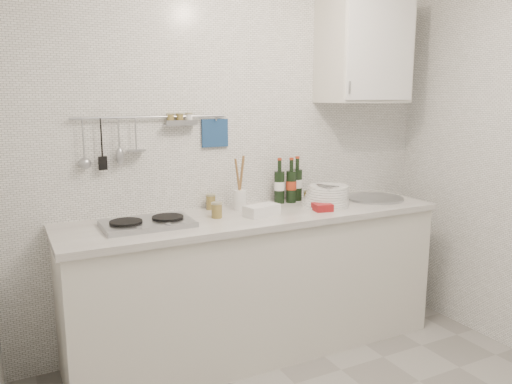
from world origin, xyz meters
TOP-DOWN VIEW (x-y plane):
  - back_wall at (0.00, 1.40)m, footprint 3.00×0.02m
  - counter at (0.01, 1.10)m, footprint 2.44×0.64m
  - wall_rail at (-0.60, 1.37)m, footprint 0.98×0.09m
  - wall_cabinet at (0.90, 1.22)m, footprint 0.60×0.38m
  - plate_stack_hob at (-0.65, 1.11)m, footprint 0.28×0.28m
  - plate_stack_sink at (0.53, 1.09)m, footprint 0.34×0.33m
  - wine_bottles at (0.36, 1.30)m, footprint 0.23×0.12m
  - butter_dish at (-0.00, 1.03)m, footprint 0.24×0.16m
  - strawberry_punnet at (0.41, 0.97)m, footprint 0.13×0.13m
  - utensil_crock at (-0.05, 1.24)m, footprint 0.09×0.09m
  - jar_a at (-0.22, 1.33)m, footprint 0.06×0.06m
  - jar_b at (0.48, 1.24)m, footprint 0.06×0.06m
  - jar_c at (0.45, 1.20)m, footprint 0.07×0.07m
  - jar_d at (-0.27, 1.10)m, footprint 0.07×0.07m

SIDE VIEW (x-z plane):
  - counter at x=0.01m, z-range -0.05..0.92m
  - plate_stack_hob at x=-0.65m, z-range 0.92..0.94m
  - strawberry_punnet at x=0.41m, z-range 0.92..0.97m
  - butter_dish at x=0.00m, z-range 0.92..0.99m
  - jar_b at x=0.48m, z-range 0.92..1.00m
  - jar_c at x=0.45m, z-range 0.92..1.01m
  - jar_d at x=-0.27m, z-range 0.92..1.02m
  - jar_a at x=-0.22m, z-range 0.92..1.02m
  - plate_stack_sink at x=0.53m, z-range 0.91..1.05m
  - utensil_crock at x=-0.05m, z-range 0.83..1.18m
  - wine_bottles at x=0.36m, z-range 0.92..1.23m
  - back_wall at x=0.00m, z-range 0.00..2.50m
  - wall_rail at x=-0.60m, z-range 1.26..1.60m
  - wall_cabinet at x=0.90m, z-range 1.60..2.30m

